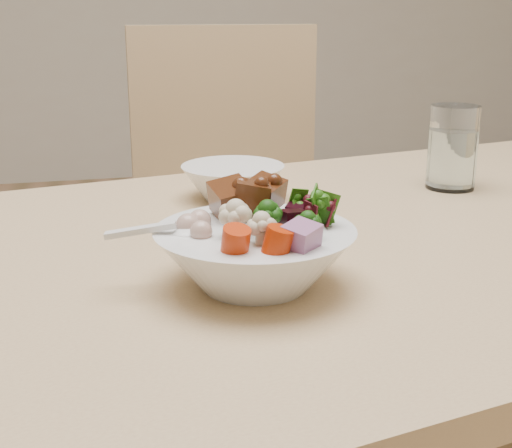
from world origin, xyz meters
name	(u,v)px	position (x,y,z in m)	size (l,w,h in m)	color
dining_table	(480,257)	(0.28, -0.19, 0.60)	(1.55, 1.06, 0.66)	#D4B17D
chair_far	(236,216)	(0.05, 0.39, 0.51)	(0.42, 0.42, 0.90)	tan
food_bowl	(256,253)	(-0.10, -0.38, 0.70)	(0.20, 0.20, 0.11)	white
soup_spoon	(177,233)	(-0.18, -0.38, 0.72)	(0.10, 0.04, 0.02)	white
water_glass	(453,151)	(0.30, -0.06, 0.72)	(0.08, 0.08, 0.13)	white
side_bowl	(233,182)	(-0.05, -0.04, 0.69)	(0.15, 0.15, 0.05)	white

